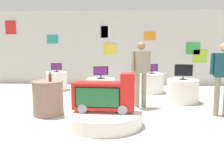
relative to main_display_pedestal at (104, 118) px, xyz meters
name	(u,v)px	position (x,y,z in m)	size (l,w,h in m)	color
ground_plane	(112,121)	(0.14, 0.28, -0.14)	(30.00, 30.00, 0.00)	#B2ADA3
back_wall_display	(121,48)	(0.14, 5.19, 1.29)	(10.99, 0.13, 2.85)	silver
main_display_pedestal	(104,118)	(0.00, 0.00, 0.00)	(1.54, 1.54, 0.27)	white
novelty_firetruck_tv	(105,96)	(0.02, -0.01, 0.46)	(1.23, 0.41, 0.77)	gray
display_pedestal_left_rear	(101,90)	(-0.31, 2.17, 0.18)	(0.82, 0.82, 0.63)	white
tv_on_left_rear	(101,72)	(-0.31, 2.17, 0.68)	(0.41, 0.23, 0.35)	black
display_pedestal_center_rear	(152,83)	(1.22, 3.49, 0.18)	(0.80, 0.80, 0.63)	white
tv_on_center_rear	(152,68)	(1.22, 3.49, 0.66)	(0.38, 0.19, 0.31)	black
display_pedestal_right_rear	(182,91)	(1.96, 2.15, 0.18)	(0.87, 0.87, 0.63)	white
tv_on_right_rear	(183,71)	(1.96, 2.15, 0.73)	(0.52, 0.20, 0.43)	black
display_pedestal_far_right	(57,81)	(-2.03, 3.72, 0.18)	(0.71, 0.71, 0.63)	white
tv_on_far_right	(56,67)	(-2.03, 3.72, 0.66)	(0.39, 0.18, 0.31)	black
side_table_round	(48,98)	(-1.33, 0.62, 0.26)	(0.70, 0.70, 0.78)	gray
bottle_on_side_table	(50,78)	(-1.24, 0.54, 0.74)	(0.07, 0.07, 0.22)	brown
shopper_browsing_near_truck	(223,74)	(2.55, 0.84, 0.82)	(0.56, 0.25, 1.63)	gray
shopper_browsing_rear	(141,70)	(0.78, 1.41, 0.84)	(0.49, 0.37, 1.66)	gray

